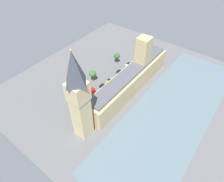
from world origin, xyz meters
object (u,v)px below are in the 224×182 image
pedestrian_under_trees (115,86)px  plane_tree_trailing (93,74)px  plane_tree_slot_10 (79,86)px  street_lamp_slot_11 (79,89)px  clock_tower (79,97)px  car_white_midblock (128,64)px  parliament_building (131,78)px  car_dark_green_opposite_hall (118,71)px  car_black_leading (102,85)px  double_decker_bus_near_tower (88,94)px  car_yellow_cab_far_end (109,80)px  pedestrian_corner (97,104)px  plane_tree_kerbside (117,56)px  plane_tree_by_river_gate (76,86)px

pedestrian_under_trees → plane_tree_trailing: (16.64, 4.49, 5.97)m
plane_tree_slot_10 → street_lamp_slot_11: 1.79m
clock_tower → car_white_midblock: (16.09, -67.82, -27.22)m
street_lamp_slot_11 → parliament_building: bearing=-134.5°
parliament_building → car_dark_green_opposite_hall: bearing=-27.7°
car_black_leading → double_decker_bus_near_tower: (0.40, 13.49, 1.75)m
plane_tree_slot_10 → double_decker_bus_near_tower: bearing=-177.1°
pedestrian_under_trees → plane_tree_slot_10: size_ratio=0.22×
car_yellow_cab_far_end → street_lamp_slot_11: 23.61m
parliament_building → pedestrian_corner: size_ratio=51.18×
parliament_building → plane_tree_trailing: parliament_building is taller
plane_tree_trailing → car_white_midblock: bearing=-106.0°
pedestrian_corner → plane_tree_slot_10: size_ratio=0.19×
car_black_leading → car_dark_green_opposite_hall: bearing=-83.2°
street_lamp_slot_11 → car_black_leading: bearing=-119.1°
clock_tower → car_black_leading: size_ratio=12.74×
parliament_building → plane_tree_trailing: (25.63, 10.34, -2.08)m
car_yellow_cab_far_end → street_lamp_slot_11: street_lamp_slot_11 is taller
parliament_building → car_black_leading: parliament_building is taller
parliament_building → plane_tree_slot_10: parliament_building is taller
car_black_leading → clock_tower: bearing=121.2°
car_black_leading → plane_tree_trailing: (8.77, -0.61, 5.86)m
double_decker_bus_near_tower → plane_tree_trailing: bearing=124.8°
car_yellow_cab_far_end → plane_tree_kerbside: plane_tree_kerbside is taller
car_white_midblock → street_lamp_slot_11: (8.26, 46.54, 3.08)m
car_white_midblock → plane_tree_by_river_gate: 48.89m
car_dark_green_opposite_hall → plane_tree_trailing: bearing=-112.1°
car_white_midblock → car_black_leading: (0.32, 32.29, -0.01)m
parliament_building → street_lamp_slot_11: parliament_building is taller
car_yellow_cab_far_end → car_black_leading: 7.67m
plane_tree_trailing → plane_tree_kerbside: bearing=-90.5°
car_yellow_cab_far_end → plane_tree_slot_10: size_ratio=0.54×
car_dark_green_opposite_hall → plane_tree_by_river_gate: bearing=-102.3°
parliament_building → street_lamp_slot_11: size_ratio=13.84×
plane_tree_kerbside → plane_tree_by_river_gate: bearing=89.2°
clock_tower → car_dark_green_opposite_hall: size_ratio=11.77×
clock_tower → plane_tree_kerbside: clock_tower is taller
pedestrian_under_trees → plane_tree_trailing: size_ratio=0.19×
car_dark_green_opposite_hall → plane_tree_by_river_gate: plane_tree_by_river_gate is taller
car_dark_green_opposite_hall → pedestrian_under_trees: car_dark_green_opposite_hall is taller
plane_tree_by_river_gate → plane_tree_slot_10: size_ratio=1.07×
plane_tree_trailing → double_decker_bus_near_tower: bearing=120.7°
plane_tree_slot_10 → car_white_midblock: bearing=-100.2°
parliament_building → plane_tree_kerbside: parliament_building is taller
car_black_leading → plane_tree_kerbside: bearing=-67.2°
car_white_midblock → car_yellow_cab_far_end: 24.62m
clock_tower → street_lamp_slot_11: bearing=-41.2°
car_dark_green_opposite_hall → plane_tree_kerbside: plane_tree_kerbside is taller
pedestrian_under_trees → parliament_building: bearing=-164.2°
pedestrian_under_trees → car_dark_green_opposite_hall: bearing=-78.8°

